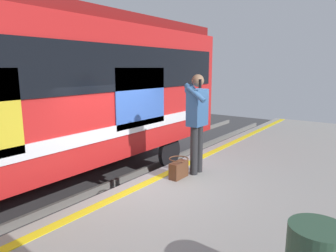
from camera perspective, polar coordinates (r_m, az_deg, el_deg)
ground_plane at (r=6.06m, az=-4.30°, el=-16.85°), size 25.11×25.11×0.00m
platform at (r=4.87m, az=17.72°, el=-18.96°), size 15.87×4.54×0.87m
safety_line at (r=5.53m, az=-2.02°, el=-9.69°), size 15.55×0.16×0.01m
track_rail_near at (r=7.11m, az=-14.76°, el=-12.13°), size 20.63×0.08×0.16m
track_rail_far at (r=8.21m, az=-21.21°, el=-9.35°), size 20.63×0.08×0.16m
train_carriage at (r=6.71m, az=-25.21°, el=6.55°), size 9.85×3.11×3.79m
passenger at (r=5.55m, az=5.44°, el=1.91°), size 0.57×0.55×1.83m
handbag at (r=5.49m, az=2.01°, el=-7.99°), size 0.39×0.35×0.36m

